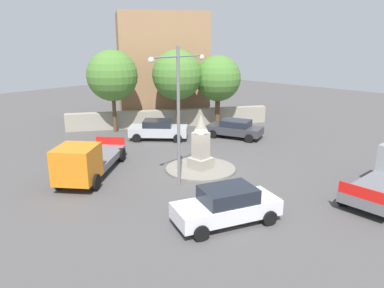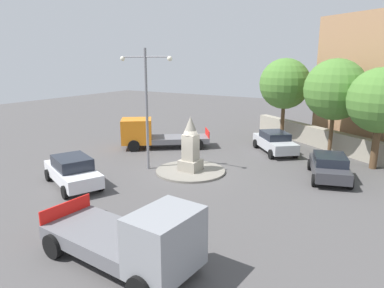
{
  "view_description": "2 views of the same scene",
  "coord_description": "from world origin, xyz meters",
  "px_view_note": "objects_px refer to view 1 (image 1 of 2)",
  "views": [
    {
      "loc": [
        15.39,
        13.8,
        7.52
      ],
      "look_at": [
        -0.01,
        -0.7,
        1.43
      ],
      "focal_mm": 35.09,
      "sensor_mm": 36.0,
      "label": 1
    },
    {
      "loc": [
        -10.22,
        16.81,
        6.49
      ],
      "look_at": [
        -0.08,
        -0.03,
        1.69
      ],
      "focal_mm": 32.82,
      "sensor_mm": 36.0,
      "label": 2
    }
  ],
  "objects_px": {
    "corner_building": "(160,65)",
    "streetlamp": "(178,103)",
    "car_silver_approaching": "(158,129)",
    "monument": "(201,144)",
    "car_dark_grey_parked_right": "(235,128)",
    "tree_mid_cluster": "(177,75)",
    "tree_far_corner": "(218,79)",
    "car_white_parked_left": "(227,205)",
    "tree_near_wall": "(112,76)",
    "truck_orange_waiting": "(85,162)"
  },
  "relations": [
    {
      "from": "truck_orange_waiting",
      "to": "tree_mid_cluster",
      "type": "height_order",
      "value": "tree_mid_cluster"
    },
    {
      "from": "car_white_parked_left",
      "to": "truck_orange_waiting",
      "type": "xyz_separation_m",
      "value": [
        1.39,
        -8.51,
        0.25
      ]
    },
    {
      "from": "car_silver_approaching",
      "to": "tree_mid_cluster",
      "type": "xyz_separation_m",
      "value": [
        -3.45,
        -1.44,
        3.7
      ]
    },
    {
      "from": "car_silver_approaching",
      "to": "car_white_parked_left",
      "type": "bearing_deg",
      "value": 60.0
    },
    {
      "from": "car_silver_approaching",
      "to": "car_white_parked_left",
      "type": "height_order",
      "value": "car_white_parked_left"
    },
    {
      "from": "streetlamp",
      "to": "truck_orange_waiting",
      "type": "xyz_separation_m",
      "value": [
        2.95,
        -4.15,
        -3.28
      ]
    },
    {
      "from": "truck_orange_waiting",
      "to": "tree_mid_cluster",
      "type": "xyz_separation_m",
      "value": [
        -11.74,
        -4.87,
        3.43
      ]
    },
    {
      "from": "tree_near_wall",
      "to": "tree_mid_cluster",
      "type": "bearing_deg",
      "value": 145.59
    },
    {
      "from": "tree_near_wall",
      "to": "tree_mid_cluster",
      "type": "xyz_separation_m",
      "value": [
        -4.27,
        2.92,
        -0.05
      ]
    },
    {
      "from": "car_white_parked_left",
      "to": "car_dark_grey_parked_right",
      "type": "bearing_deg",
      "value": -144.43
    },
    {
      "from": "car_dark_grey_parked_right",
      "to": "corner_building",
      "type": "height_order",
      "value": "corner_building"
    },
    {
      "from": "tree_near_wall",
      "to": "tree_mid_cluster",
      "type": "height_order",
      "value": "tree_near_wall"
    },
    {
      "from": "streetlamp",
      "to": "tree_far_corner",
      "type": "relative_size",
      "value": 1.17
    },
    {
      "from": "monument",
      "to": "car_silver_approaching",
      "type": "relative_size",
      "value": 0.73
    },
    {
      "from": "car_dark_grey_parked_right",
      "to": "tree_far_corner",
      "type": "xyz_separation_m",
      "value": [
        -1.95,
        -3.36,
        3.38
      ]
    },
    {
      "from": "car_dark_grey_parked_right",
      "to": "tree_far_corner",
      "type": "relative_size",
      "value": 0.74
    },
    {
      "from": "truck_orange_waiting",
      "to": "tree_far_corner",
      "type": "relative_size",
      "value": 1.04
    },
    {
      "from": "car_white_parked_left",
      "to": "corner_building",
      "type": "relative_size",
      "value": 0.49
    },
    {
      "from": "streetlamp",
      "to": "truck_orange_waiting",
      "type": "height_order",
      "value": "streetlamp"
    },
    {
      "from": "monument",
      "to": "streetlamp",
      "type": "distance_m",
      "value": 3.83
    },
    {
      "from": "monument",
      "to": "car_dark_grey_parked_right",
      "type": "relative_size",
      "value": 0.71
    },
    {
      "from": "corner_building",
      "to": "streetlamp",
      "type": "bearing_deg",
      "value": 50.59
    },
    {
      "from": "car_silver_approaching",
      "to": "car_dark_grey_parked_right",
      "type": "bearing_deg",
      "value": 138.31
    },
    {
      "from": "car_white_parked_left",
      "to": "tree_near_wall",
      "type": "bearing_deg",
      "value": -110.44
    },
    {
      "from": "monument",
      "to": "car_dark_grey_parked_right",
      "type": "distance_m",
      "value": 7.79
    },
    {
      "from": "tree_far_corner",
      "to": "car_white_parked_left",
      "type": "bearing_deg",
      "value": 40.83
    },
    {
      "from": "corner_building",
      "to": "tree_near_wall",
      "type": "bearing_deg",
      "value": 19.8
    },
    {
      "from": "tree_far_corner",
      "to": "monument",
      "type": "bearing_deg",
      "value": 34.56
    },
    {
      "from": "streetlamp",
      "to": "car_dark_grey_parked_right",
      "type": "relative_size",
      "value": 1.58
    },
    {
      "from": "streetlamp",
      "to": "tree_mid_cluster",
      "type": "bearing_deg",
      "value": -134.26
    },
    {
      "from": "corner_building",
      "to": "car_white_parked_left",
      "type": "bearing_deg",
      "value": 54.43
    },
    {
      "from": "car_silver_approaching",
      "to": "corner_building",
      "type": "xyz_separation_m",
      "value": [
        -6.7,
        -7.07,
        4.04
      ]
    },
    {
      "from": "streetlamp",
      "to": "tree_mid_cluster",
      "type": "height_order",
      "value": "streetlamp"
    },
    {
      "from": "corner_building",
      "to": "tree_far_corner",
      "type": "bearing_deg",
      "value": 87.14
    },
    {
      "from": "car_silver_approaching",
      "to": "corner_building",
      "type": "distance_m",
      "value": 10.54
    },
    {
      "from": "car_silver_approaching",
      "to": "truck_orange_waiting",
      "type": "height_order",
      "value": "truck_orange_waiting"
    },
    {
      "from": "streetlamp",
      "to": "corner_building",
      "type": "bearing_deg",
      "value": -129.41
    },
    {
      "from": "car_white_parked_left",
      "to": "tree_near_wall",
      "type": "height_order",
      "value": "tree_near_wall"
    },
    {
      "from": "monument",
      "to": "car_white_parked_left",
      "type": "relative_size",
      "value": 0.67
    },
    {
      "from": "car_dark_grey_parked_right",
      "to": "streetlamp",
      "type": "bearing_deg",
      "value": 20.83
    },
    {
      "from": "monument",
      "to": "streetlamp",
      "type": "height_order",
      "value": "streetlamp"
    },
    {
      "from": "car_dark_grey_parked_right",
      "to": "tree_near_wall",
      "type": "relative_size",
      "value": 0.68
    },
    {
      "from": "car_silver_approaching",
      "to": "truck_orange_waiting",
      "type": "xyz_separation_m",
      "value": [
        8.29,
        3.43,
        0.27
      ]
    },
    {
      "from": "tree_near_wall",
      "to": "car_white_parked_left",
      "type": "bearing_deg",
      "value": 69.56
    },
    {
      "from": "streetlamp",
      "to": "tree_far_corner",
      "type": "distance_m",
      "value": 13.63
    },
    {
      "from": "corner_building",
      "to": "tree_mid_cluster",
      "type": "height_order",
      "value": "corner_building"
    },
    {
      "from": "car_silver_approaching",
      "to": "tree_mid_cluster",
      "type": "distance_m",
      "value": 5.26
    },
    {
      "from": "streetlamp",
      "to": "tree_near_wall",
      "type": "distance_m",
      "value": 12.77
    },
    {
      "from": "monument",
      "to": "truck_orange_waiting",
      "type": "height_order",
      "value": "monument"
    },
    {
      "from": "monument",
      "to": "car_dark_grey_parked_right",
      "type": "xyz_separation_m",
      "value": [
        -7.18,
        -2.93,
        -0.82
      ]
    }
  ]
}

